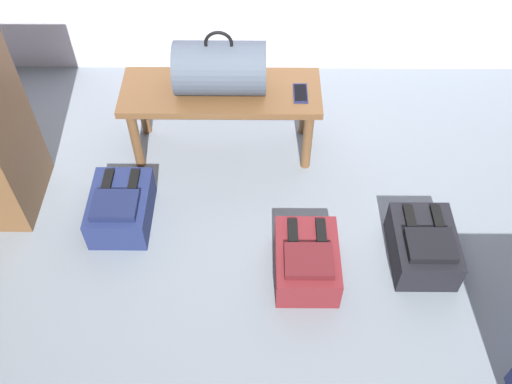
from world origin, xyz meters
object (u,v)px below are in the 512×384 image
at_px(backpack_navy, 121,207).
at_px(duffel_bag_slate, 220,68).
at_px(backpack_dark, 423,246).
at_px(cell_phone, 300,93).
at_px(backpack_maroon, 307,261).
at_px(bench, 221,99).

bearing_deg(backpack_navy, duffel_bag_slate, 46.47).
xyz_separation_m(duffel_bag_slate, backpack_dark, (0.94, -0.72, -0.45)).
bearing_deg(duffel_bag_slate, backpack_navy, -133.53).
bearing_deg(cell_phone, backpack_dark, -51.32).
relative_size(backpack_maroon, backpack_navy, 1.00).
relative_size(bench, duffel_bag_slate, 2.27).
bearing_deg(bench, backpack_maroon, -63.04).
height_order(duffel_bag_slate, backpack_navy, duffel_bag_slate).
distance_m(backpack_maroon, backpack_navy, 0.93).
xyz_separation_m(backpack_maroon, backpack_navy, (-0.88, 0.30, 0.00)).
relative_size(duffel_bag_slate, cell_phone, 3.06).
xyz_separation_m(backpack_navy, backpack_dark, (1.42, -0.22, 0.00)).
relative_size(bench, backpack_navy, 2.63).
bearing_deg(backpack_dark, bench, 142.79).
bearing_deg(backpack_navy, cell_phone, 28.48).
height_order(bench, duffel_bag_slate, duffel_bag_slate).
bearing_deg(duffel_bag_slate, backpack_dark, -37.32).
relative_size(duffel_bag_slate, backpack_maroon, 1.16).
relative_size(cell_phone, backpack_maroon, 0.38).
height_order(bench, backpack_navy, bench).
distance_m(backpack_navy, backpack_dark, 1.44).
bearing_deg(backpack_dark, backpack_maroon, -170.98).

